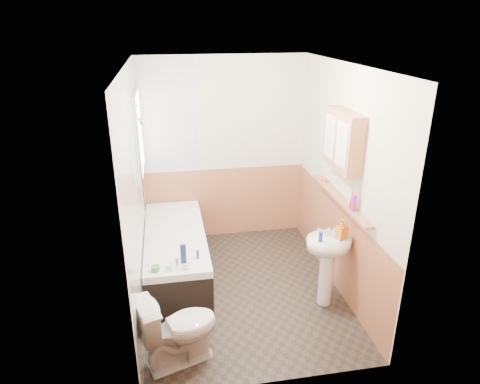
% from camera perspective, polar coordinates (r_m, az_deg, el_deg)
% --- Properties ---
extents(floor, '(2.80, 2.80, 0.00)m').
position_cam_1_polar(floor, '(5.09, 0.30, -12.73)').
color(floor, black).
rests_on(floor, ground).
extents(ceiling, '(2.80, 2.80, 0.00)m').
position_cam_1_polar(ceiling, '(4.19, 0.37, 16.55)').
color(ceiling, white).
rests_on(ceiling, ground).
extents(wall_back, '(2.20, 0.02, 2.50)m').
position_cam_1_polar(wall_back, '(5.81, -2.19, 5.53)').
color(wall_back, beige).
rests_on(wall_back, ground).
extents(wall_front, '(2.20, 0.02, 2.50)m').
position_cam_1_polar(wall_front, '(3.25, 4.87, -8.59)').
color(wall_front, beige).
rests_on(wall_front, ground).
extents(wall_left, '(0.02, 2.80, 2.50)m').
position_cam_1_polar(wall_left, '(4.44, -13.90, -0.47)').
color(wall_left, beige).
rests_on(wall_left, ground).
extents(wall_right, '(0.02, 2.80, 2.50)m').
position_cam_1_polar(wall_right, '(4.80, 13.47, 1.31)').
color(wall_right, beige).
rests_on(wall_right, ground).
extents(wainscot_right, '(0.01, 2.80, 1.00)m').
position_cam_1_polar(wainscot_right, '(5.10, 12.50, -6.59)').
color(wainscot_right, '#B7704B').
rests_on(wainscot_right, wall_right).
extents(wainscot_front, '(2.20, 0.01, 1.00)m').
position_cam_1_polar(wainscot_front, '(3.71, 4.39, -18.43)').
color(wainscot_front, '#B7704B').
rests_on(wainscot_front, wall_front).
extents(wainscot_back, '(2.20, 0.01, 1.00)m').
position_cam_1_polar(wainscot_back, '(6.05, -2.06, -1.36)').
color(wainscot_back, '#B7704B').
rests_on(wainscot_back, wall_back).
extents(tile_cladding_left, '(0.01, 2.80, 2.50)m').
position_cam_1_polar(tile_cladding_left, '(4.44, -13.61, -0.45)').
color(tile_cladding_left, white).
rests_on(tile_cladding_left, wall_left).
extents(tile_return_back, '(0.75, 0.01, 1.50)m').
position_cam_1_polar(tile_return_back, '(5.61, -9.69, 9.92)').
color(tile_return_back, white).
rests_on(tile_return_back, wall_back).
extents(window, '(0.03, 0.79, 0.99)m').
position_cam_1_polar(window, '(5.22, -13.26, 7.60)').
color(window, white).
rests_on(window, wall_left).
extents(bathtub, '(0.70, 1.83, 0.70)m').
position_cam_1_polar(bathtub, '(5.26, -8.53, -7.97)').
color(bathtub, black).
rests_on(bathtub, floor).
extents(shower_riser, '(0.11, 0.09, 1.30)m').
position_cam_1_polar(shower_riser, '(4.70, -13.16, 5.22)').
color(shower_riser, silver).
rests_on(shower_riser, wall_left).
extents(toilet, '(0.81, 0.61, 0.71)m').
position_cam_1_polar(toilet, '(4.02, -8.20, -17.58)').
color(toilet, white).
rests_on(toilet, floor).
extents(sink, '(0.47, 0.38, 0.91)m').
position_cam_1_polar(sink, '(4.65, 11.60, -8.50)').
color(sink, white).
rests_on(sink, floor).
extents(pine_shelf, '(0.10, 1.43, 0.03)m').
position_cam_1_polar(pine_shelf, '(4.72, 13.15, -0.89)').
color(pine_shelf, '#B7704B').
rests_on(pine_shelf, wall_right).
extents(medicine_cabinet, '(0.17, 0.66, 0.60)m').
position_cam_1_polar(medicine_cabinet, '(4.49, 13.56, 6.72)').
color(medicine_cabinet, '#B7704B').
rests_on(medicine_cabinet, wall_right).
extents(foam_can, '(0.06, 0.06, 0.17)m').
position_cam_1_polar(foam_can, '(4.39, 14.96, -1.41)').
color(foam_can, purple).
rests_on(foam_can, pine_shelf).
extents(green_bottle, '(0.06, 0.06, 0.24)m').
position_cam_1_polar(green_bottle, '(4.42, 14.73, -0.74)').
color(green_bottle, maroon).
rests_on(green_bottle, pine_shelf).
extents(black_jar, '(0.09, 0.09, 0.05)m').
position_cam_1_polar(black_jar, '(5.11, 11.16, 1.57)').
color(black_jar, orange).
rests_on(black_jar, pine_shelf).
extents(soap_bottle, '(0.16, 0.24, 0.10)m').
position_cam_1_polar(soap_bottle, '(4.53, 13.34, -5.50)').
color(soap_bottle, orange).
rests_on(soap_bottle, sink).
extents(clear_bottle, '(0.04, 0.04, 0.11)m').
position_cam_1_polar(clear_bottle, '(4.42, 10.71, -5.89)').
color(clear_bottle, '#19339E').
rests_on(clear_bottle, sink).
extents(blue_gel, '(0.06, 0.04, 0.21)m').
position_cam_1_polar(blue_gel, '(4.47, -7.59, -8.18)').
color(blue_gel, navy).
rests_on(blue_gel, bathtub).
extents(cream_jar, '(0.09, 0.09, 0.05)m').
position_cam_1_polar(cream_jar, '(4.42, -11.21, -9.98)').
color(cream_jar, '#388447').
rests_on(cream_jar, bathtub).
extents(orange_bottle, '(0.03, 0.03, 0.09)m').
position_cam_1_polar(orange_bottle, '(4.56, -5.66, -8.28)').
color(orange_bottle, '#19339E').
rests_on(orange_bottle, bathtub).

